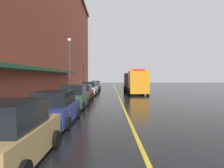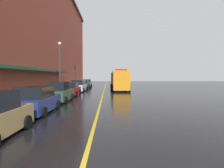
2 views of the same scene
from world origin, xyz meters
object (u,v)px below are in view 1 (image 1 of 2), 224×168
parked_car_6 (96,85)px  parked_car_0 (10,135)px  utility_truck (135,82)px  parking_meter_2 (70,90)px  parked_car_3 (83,93)px  street_lamp_left (69,61)px  parking_meter_3 (70,90)px  parking_meter_0 (85,85)px  parked_car_1 (55,108)px  traffic_light_near (84,73)px  parked_car_4 (90,89)px  parked_car_5 (94,87)px  parked_car_2 (75,97)px

parked_car_6 → parked_car_0: bearing=178.4°
utility_truck → parking_meter_2: bearing=-46.0°
parked_car_3 → street_lamp_left: size_ratio=0.64×
parking_meter_3 → utility_truck: bearing=45.3°
parked_car_6 → parking_meter_0: size_ratio=3.14×
parked_car_3 → utility_truck: (6.58, 7.70, 0.89)m
parked_car_6 → parking_meter_3: 18.29m
parked_car_1 → parking_meter_2: (-1.33, 10.94, 0.24)m
parking_meter_0 → traffic_light_near: size_ratio=0.31×
parking_meter_2 → parked_car_6: bearing=85.5°
parked_car_4 → parked_car_5: (0.03, 6.25, -0.11)m
parking_meter_3 → traffic_light_near: traffic_light_near is taller
parked_car_3 → parking_meter_0: (-1.36, 12.59, 0.29)m
parked_car_0 → parking_meter_0: 29.05m
utility_truck → street_lamp_left: size_ratio=1.18×
parked_car_0 → parked_car_5: size_ratio=0.95×
parked_car_2 → parked_car_4: (0.04, 11.95, -0.04)m
parked_car_6 → street_lamp_left: 16.02m
parked_car_1 → parked_car_2: parked_car_2 is taller
parked_car_1 → parking_meter_0: parked_car_1 is taller
parked_car_5 → parking_meter_0: size_ratio=3.30×
traffic_light_near → street_lamp_left: bearing=-94.5°
parked_car_1 → street_lamp_left: 14.32m
street_lamp_left → parking_meter_2: bearing=-77.9°
parked_car_5 → parked_car_6: parked_car_6 is taller
parked_car_4 → parked_car_6: size_ratio=1.15×
parked_car_5 → street_lamp_left: size_ratio=0.63×
parked_car_4 → parked_car_6: parked_car_4 is taller
parked_car_2 → street_lamp_left: street_lamp_left is taller
utility_truck → street_lamp_left: 10.41m
parked_car_1 → parked_car_6: size_ratio=1.10×
parked_car_1 → parked_car_5: size_ratio=1.04×
parking_meter_2 → traffic_light_near: size_ratio=0.31×
parked_car_3 → parking_meter_0: 12.67m
parked_car_6 → utility_truck: (6.50, -10.20, 0.87)m
parked_car_4 → parking_meter_2: 6.72m
parking_meter_2 → parking_meter_3: size_ratio=1.00×
parked_car_3 → parked_car_4: parked_car_4 is taller
parked_car_0 → parking_meter_2: bearing=5.8°
parking_meter_3 → parked_car_0: bearing=-85.1°
parking_meter_2 → street_lamp_left: (-0.60, 2.80, 3.34)m
parked_car_6 → traffic_light_near: size_ratio=0.97×
parked_car_5 → utility_truck: (6.47, -4.74, 0.93)m
parked_car_3 → street_lamp_left: (-1.96, 2.42, 3.63)m
parking_meter_3 → parking_meter_2: bearing=-90.0°
parked_car_4 → traffic_light_near: bearing=18.3°
parking_meter_0 → traffic_light_near: bearing=-87.9°
parking_meter_3 → parked_car_5: bearing=83.5°
parked_car_5 → parking_meter_2: parked_car_5 is taller
parked_car_1 → parked_car_2: bearing=0.6°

